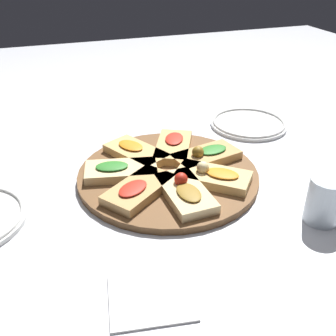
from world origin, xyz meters
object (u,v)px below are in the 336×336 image
object	(u,v)px
plate_right	(249,123)
napkin_stack	(151,296)
serving_board	(168,175)
water_glass	(324,200)

from	to	relation	value
plate_right	napkin_stack	world-z (taller)	plate_right
serving_board	water_glass	distance (m)	0.35
plate_right	napkin_stack	distance (m)	0.72
serving_board	water_glass	size ratio (longest dim) A/B	4.43
napkin_stack	plate_right	bearing A→B (deg)	48.49
plate_right	napkin_stack	xyz separation A→B (m)	(-0.48, -0.54, -0.00)
water_glass	plate_right	bearing A→B (deg)	78.50
serving_board	plate_right	bearing A→B (deg)	31.53
plate_right	water_glass	world-z (taller)	water_glass
plate_right	serving_board	bearing A→B (deg)	-148.47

